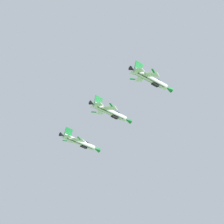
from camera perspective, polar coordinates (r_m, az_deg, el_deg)
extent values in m
cylinder|color=silver|center=(158.15, -3.98, -3.62)|extent=(8.55, 10.63, 1.70)
cube|color=#2D3338|center=(158.04, -4.02, -3.78)|extent=(7.22, 8.96, 0.93)
cone|color=#197A38|center=(161.49, -1.88, -4.49)|extent=(2.69, 2.86, 1.56)
cone|color=black|center=(155.23, -6.03, -2.77)|extent=(2.05, 2.10, 1.36)
ellipsoid|color=#192333|center=(159.51, -3.13, -3.74)|extent=(3.07, 3.43, 1.44)
cube|color=black|center=(158.95, -3.41, -4.16)|extent=(2.39, 2.57, 1.20)
cube|color=silver|center=(159.63, -4.96, -3.52)|extent=(3.40, 4.38, 1.83)
cube|color=#197A38|center=(160.98, -5.66, -3.44)|extent=(1.70, 1.23, 0.44)
cube|color=silver|center=(155.12, -4.02, -3.36)|extent=(4.19, 2.48, 1.83)
cube|color=#197A38|center=(152.81, -3.97, -3.15)|extent=(0.85, 1.67, 0.44)
cube|color=silver|center=(157.26, -5.79, -3.03)|extent=(2.54, 2.67, 1.01)
cube|color=silver|center=(154.60, -5.25, -2.93)|extent=(2.45, 2.18, 1.01)
cube|color=#197A38|center=(156.50, -5.25, -2.40)|extent=(2.52, 2.80, 2.47)
cylinder|color=silver|center=(146.68, -0.27, 0.03)|extent=(8.55, 10.63, 1.70)
cube|color=#2D3338|center=(146.49, -0.31, -0.13)|extent=(7.23, 8.97, 0.81)
cone|color=#197A38|center=(150.23, 1.90, -0.98)|extent=(2.69, 2.86, 1.56)
cone|color=black|center=(143.56, -2.42, 1.03)|extent=(2.05, 2.10, 1.36)
ellipsoid|color=#192333|center=(148.21, 0.58, -0.13)|extent=(3.02, 3.39, 1.38)
cube|color=black|center=(147.41, 0.34, -0.56)|extent=(2.36, 2.54, 1.13)
cube|color=silver|center=(147.90, -1.39, 0.02)|extent=(3.45, 4.49, 1.44)
cube|color=#197A38|center=(149.06, -2.19, 0.00)|extent=(1.70, 1.23, 0.40)
cube|color=silver|center=(143.78, -0.22, 0.49)|extent=(4.31, 2.50, 1.44)
cube|color=#197A38|center=(141.60, -0.09, 0.85)|extent=(0.84, 1.67, 0.40)
cube|color=silver|center=(145.52, -2.22, 0.64)|extent=(2.57, 2.72, 0.81)
cube|color=silver|center=(143.09, -1.54, 0.93)|extent=(2.51, 2.19, 0.81)
cube|color=#197A38|center=(145.17, -1.65, 1.38)|extent=(2.33, 2.66, 2.54)
cylinder|color=silver|center=(137.51, 4.61, 3.99)|extent=(8.55, 10.63, 1.70)
cube|color=#2D3338|center=(137.30, 4.58, 3.82)|extent=(7.23, 8.97, 0.86)
cone|color=#197A38|center=(141.35, 6.79, 2.81)|extent=(2.69, 2.86, 1.56)
cone|color=black|center=(134.13, 2.43, 5.17)|extent=(2.05, 2.10, 1.36)
ellipsoid|color=#192333|center=(139.17, 5.48, 3.78)|extent=(3.04, 3.41, 1.41)
cube|color=black|center=(138.29, 5.23, 3.33)|extent=(2.37, 2.55, 1.16)
cube|color=silver|center=(138.53, 3.38, 3.99)|extent=(3.43, 4.45, 1.60)
cube|color=#197A38|center=(139.55, 2.50, 3.97)|extent=(1.70, 1.23, 0.41)
cube|color=silver|center=(134.67, 4.76, 4.53)|extent=(4.26, 2.49, 1.60)
cube|color=#197A38|center=(132.57, 4.98, 4.95)|extent=(0.84, 1.67, 0.41)
cube|color=silver|center=(136.08, 2.58, 4.71)|extent=(2.56, 2.70, 0.89)
cube|color=silver|center=(133.80, 3.38, 5.04)|extent=(2.49, 2.19, 0.89)
cube|color=#197A38|center=(135.90, 3.22, 5.49)|extent=(2.41, 2.72, 2.52)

